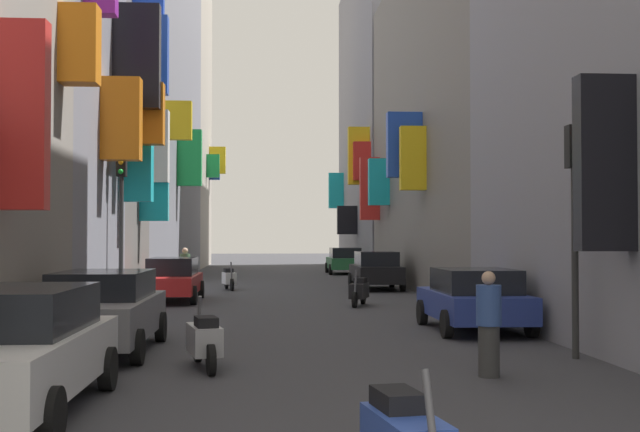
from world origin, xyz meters
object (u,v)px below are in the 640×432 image
parked_car_black (376,270)px  scooter_black (359,291)px  pedestrian_crossing (489,324)px  traffic_light_near_corner (121,202)px  parked_car_red (172,278)px  parked_car_blue (474,298)px  parked_car_green (345,260)px  traffic_light_far_corner (575,199)px  parked_car_grey (102,310)px  parked_car_white (9,348)px  scooter_silver (204,340)px  scooter_white (229,278)px  pedestrian_near_left (185,271)px

parked_car_black → scooter_black: bearing=-101.5°
pedestrian_crossing → traffic_light_near_corner: (-7.27, 10.05, 2.26)m
parked_car_black → parked_car_red: size_ratio=0.95×
parked_car_blue → parked_car_green: bearing=90.3°
scooter_black → traffic_light_near_corner: 7.68m
parked_car_red → traffic_light_far_corner: traffic_light_far_corner is taller
parked_car_grey → pedestrian_crossing: size_ratio=2.82×
parked_car_green → traffic_light_near_corner: bearing=-109.2°
scooter_black → parked_car_green: bearing=85.6°
parked_car_blue → parked_car_red: (-7.74, 8.96, 0.01)m
parked_car_white → scooter_black: 15.91m
scooter_silver → traffic_light_far_corner: traffic_light_far_corner is taller
parked_car_red → traffic_light_near_corner: size_ratio=0.98×
parked_car_red → parked_car_grey: size_ratio=0.99×
parked_car_grey → pedestrian_crossing: bearing=-25.4°
traffic_light_far_corner → scooter_white: bearing=110.0°
scooter_silver → pedestrian_crossing: pedestrian_crossing is taller
parked_car_blue → pedestrian_crossing: 6.02m
parked_car_blue → parked_car_red: 11.83m
parked_car_grey → parked_car_black: bearing=66.8°
parked_car_white → parked_car_blue: bearing=46.0°
parked_car_green → parked_car_black: 13.84m
parked_car_grey → traffic_light_far_corner: bearing=-9.0°
parked_car_black → scooter_silver: (-5.42, -19.29, -0.33)m
parked_car_white → parked_car_green: bearing=78.2°
parked_car_green → pedestrian_near_left: pedestrian_near_left is taller
parked_car_grey → parked_car_red: bearing=90.3°
parked_car_white → scooter_silver: 3.83m
parked_car_black → scooter_white: 5.91m
parked_car_black → parked_car_red: bearing=-143.6°
parked_car_red → traffic_light_far_corner: (8.45, -13.13, 2.03)m
parked_car_green → pedestrian_crossing: bearing=-91.9°
parked_car_blue → parked_car_red: bearing=130.8°
parked_car_red → parked_car_white: parked_car_white is taller
parked_car_blue → scooter_white: parked_car_blue is taller
traffic_light_near_corner → scooter_black: bearing=21.0°
parked_car_blue → traffic_light_far_corner: 4.70m
parked_car_green → traffic_light_near_corner: (-8.42, -24.16, 2.27)m
parked_car_white → scooter_black: size_ratio=2.47×
scooter_white → traffic_light_far_corner: 20.11m
parked_car_blue → scooter_silver: bearing=-139.6°
scooter_black → pedestrian_crossing: size_ratio=1.12×
scooter_white → parked_car_green: bearing=66.4°
traffic_light_near_corner → parked_car_grey: bearing=-82.7°
parked_car_grey → pedestrian_near_left: pedestrian_near_left is taller
pedestrian_near_left → traffic_light_far_corner: 18.19m
parked_car_blue → scooter_white: 15.82m
parked_car_white → traffic_light_near_corner: bearing=93.9°
parked_car_blue → pedestrian_near_left: (-7.62, 11.88, 0.12)m
parked_car_black → parked_car_grey: size_ratio=0.93×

